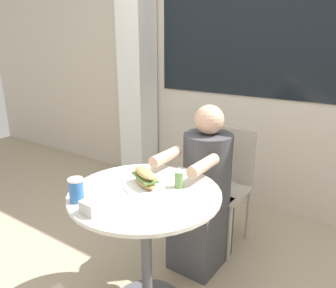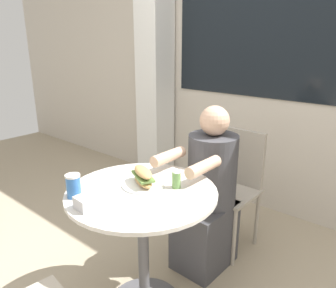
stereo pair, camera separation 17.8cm
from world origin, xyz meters
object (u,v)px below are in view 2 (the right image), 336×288
object	(u,v)px
diner_chair	(235,178)
sandwich_on_plate	(143,178)
seated_diner	(208,200)
condiment_bottle	(176,178)
cafe_table	(143,223)
drink_cup	(73,186)

from	to	relation	value
diner_chair	sandwich_on_plate	size ratio (longest dim) A/B	3.78
diner_chair	sandwich_on_plate	world-z (taller)	diner_chair
seated_diner	condiment_bottle	world-z (taller)	seated_diner
cafe_table	diner_chair	distance (m)	0.91
cafe_table	seated_diner	size ratio (longest dim) A/B	0.71
diner_chair	seated_diner	bearing A→B (deg)	90.73
seated_diner	sandwich_on_plate	distance (m)	0.61
diner_chair	sandwich_on_plate	xyz separation A→B (m)	(-0.09, -0.86, 0.26)
sandwich_on_plate	drink_cup	xyz separation A→B (m)	(-0.17, -0.31, 0.02)
sandwich_on_plate	diner_chair	bearing A→B (deg)	84.36
sandwich_on_plate	seated_diner	bearing A→B (deg)	80.91
seated_diner	sandwich_on_plate	xyz separation A→B (m)	(-0.08, -0.52, 0.30)
condiment_bottle	sandwich_on_plate	bearing A→B (deg)	-148.74
diner_chair	condiment_bottle	distance (m)	0.82
drink_cup	seated_diner	bearing A→B (deg)	73.17
condiment_bottle	seated_diner	bearing A→B (deg)	99.28
drink_cup	condiment_bottle	size ratio (longest dim) A/B	1.05
diner_chair	drink_cup	distance (m)	1.24
seated_diner	drink_cup	world-z (taller)	seated_diner
cafe_table	sandwich_on_plate	xyz separation A→B (m)	(-0.04, 0.05, 0.24)
cafe_table	seated_diner	distance (m)	0.57
diner_chair	condiment_bottle	world-z (taller)	diner_chair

